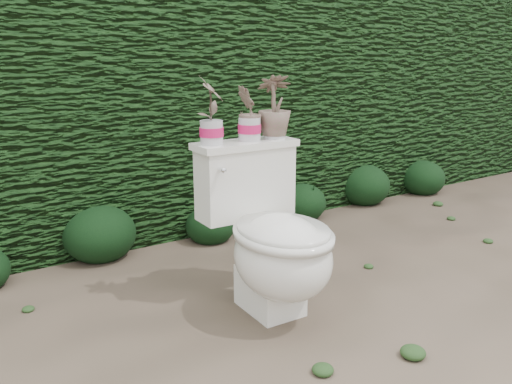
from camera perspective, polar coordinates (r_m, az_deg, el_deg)
ground at (r=2.61m, az=0.24°, el=-12.50°), size 60.00×60.00×0.00m
hedge at (r=3.78m, az=-13.36°, el=8.41°), size 8.00×1.00×1.60m
toilet at (r=2.48m, az=1.75°, el=-5.06°), size 0.50×0.69×0.78m
potted_plant_left at (r=2.46m, az=-4.75°, el=8.39°), size 0.18×0.19×0.29m
potted_plant_center at (r=2.56m, az=-0.69°, el=8.13°), size 0.17×0.17×0.25m
potted_plant_right at (r=2.64m, az=1.98°, el=8.81°), size 0.19×0.19×0.29m
liriope_clump_3 at (r=3.32m, az=-16.20°, el=-3.79°), size 0.43×0.43×0.34m
liriope_clump_4 at (r=3.49m, az=-4.84°, el=-3.07°), size 0.32×0.32×0.25m
liriope_clump_5 at (r=3.96m, az=4.88°, el=-0.72°), size 0.35×0.35×0.28m
liriope_clump_6 at (r=4.41m, az=11.25°, el=1.08°), size 0.42×0.42×0.34m
liriope_clump_7 at (r=4.84m, az=17.11°, el=1.74°), size 0.38×0.38×0.31m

